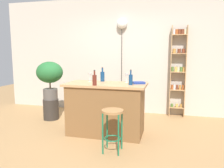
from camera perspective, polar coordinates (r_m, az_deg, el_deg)
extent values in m
plane|color=#A37A4C|center=(3.95, -2.78, -13.97)|extent=(12.00, 12.00, 0.00)
cube|color=#BCB2A3|center=(5.55, 3.15, 7.27)|extent=(6.40, 0.10, 2.80)
cube|color=brown|center=(4.08, -1.57, -6.61)|extent=(1.33, 0.65, 0.89)
cube|color=tan|center=(3.98, -1.60, -0.12)|extent=(1.44, 0.71, 0.04)
cylinder|color=#196642|center=(3.32, -2.39, -12.69)|extent=(0.02, 0.02, 0.61)
cylinder|color=#196642|center=(3.26, 1.66, -13.07)|extent=(0.02, 0.02, 0.61)
cylinder|color=#196642|center=(3.53, -1.27, -11.39)|extent=(0.02, 0.02, 0.61)
cylinder|color=#196642|center=(3.48, 2.53, -11.70)|extent=(0.02, 0.02, 0.61)
torus|color=#196642|center=(3.43, 0.13, -13.74)|extent=(0.25, 0.25, 0.02)
cylinder|color=#9E7042|center=(3.30, 0.14, -6.94)|extent=(0.33, 0.33, 0.03)
cube|color=#A87F51|center=(5.30, 14.78, 3.05)|extent=(0.02, 0.17, 2.08)
cube|color=#A87F51|center=(5.31, 18.33, 2.92)|extent=(0.02, 0.17, 2.08)
cube|color=#A87F51|center=(5.44, 16.20, -5.76)|extent=(0.31, 0.17, 0.02)
cylinder|color=#4C7033|center=(5.42, 15.10, -5.27)|extent=(0.06, 0.06, 0.07)
cylinder|color=gold|center=(5.43, 16.25, -5.29)|extent=(0.06, 0.06, 0.07)
cylinder|color=#AD7A38|center=(5.43, 17.21, -5.32)|extent=(0.06, 0.06, 0.07)
cube|color=#A87F51|center=(5.36, 16.38, -1.44)|extent=(0.31, 0.17, 0.02)
cylinder|color=#994C23|center=(5.34, 15.14, -0.75)|extent=(0.05, 0.05, 0.11)
cylinder|color=silver|center=(5.34, 15.68, -0.77)|extent=(0.05, 0.05, 0.11)
cylinder|color=brown|center=(5.35, 16.32, -0.77)|extent=(0.05, 0.05, 0.11)
cylinder|color=#AD7A38|center=(5.36, 17.01, -0.79)|extent=(0.05, 0.05, 0.11)
cylinder|color=#994C23|center=(5.35, 17.73, -0.84)|extent=(0.05, 0.05, 0.11)
cube|color=#A87F51|center=(5.31, 16.56, 2.99)|extent=(0.31, 0.17, 0.02)
cylinder|color=#4C7033|center=(5.29, 15.22, 3.70)|extent=(0.05, 0.05, 0.11)
cylinder|color=gold|center=(5.30, 16.00, 3.68)|extent=(0.05, 0.05, 0.11)
cylinder|color=beige|center=(5.30, 16.60, 3.66)|extent=(0.05, 0.05, 0.11)
cylinder|color=#4C7033|center=(5.30, 17.29, 3.63)|extent=(0.05, 0.05, 0.11)
cylinder|color=#AD7A38|center=(5.31, 17.87, 3.61)|extent=(0.05, 0.05, 0.11)
cube|color=#A87F51|center=(5.29, 16.74, 7.47)|extent=(0.31, 0.17, 0.02)
cylinder|color=#AD7A38|center=(5.28, 15.63, 8.15)|extent=(0.07, 0.07, 0.10)
cylinder|color=brown|center=(5.29, 16.81, 8.10)|extent=(0.07, 0.07, 0.10)
cylinder|color=brown|center=(5.30, 17.83, 8.06)|extent=(0.07, 0.07, 0.10)
cube|color=#A87F51|center=(5.30, 16.93, 11.96)|extent=(0.31, 0.17, 0.02)
cylinder|color=silver|center=(5.31, 15.60, 12.71)|extent=(0.07, 0.07, 0.11)
cylinder|color=#994C23|center=(5.29, 16.23, 12.70)|extent=(0.07, 0.07, 0.11)
cylinder|color=brown|center=(5.30, 16.89, 12.66)|extent=(0.07, 0.07, 0.11)
cylinder|color=brown|center=(5.30, 17.64, 12.64)|extent=(0.07, 0.07, 0.11)
cylinder|color=beige|center=(5.31, 18.29, 12.60)|extent=(0.07, 0.07, 0.11)
cylinder|color=#2D2823|center=(5.17, -15.33, -6.24)|extent=(0.34, 0.34, 0.45)
cylinder|color=#514C47|center=(5.10, -15.48, -2.49)|extent=(0.31, 0.31, 0.24)
cylinder|color=brown|center=(5.07, -15.57, -0.29)|extent=(0.03, 0.03, 0.16)
ellipsoid|color=#23602D|center=(5.03, -15.69, 2.91)|extent=(0.58, 0.52, 0.47)
cylinder|color=#5B2319|center=(3.74, -4.49, 0.98)|extent=(0.07, 0.07, 0.18)
cylinder|color=#5B2319|center=(3.72, -4.51, 2.86)|extent=(0.03, 0.03, 0.07)
cylinder|color=black|center=(3.72, -4.52, 3.47)|extent=(0.03, 0.03, 0.01)
cylinder|color=navy|center=(3.79, 4.80, 1.09)|extent=(0.07, 0.07, 0.18)
cylinder|color=navy|center=(3.78, 4.82, 2.95)|extent=(0.03, 0.03, 0.07)
cylinder|color=black|center=(3.77, 4.83, 3.56)|extent=(0.03, 0.03, 0.01)
cylinder|color=navy|center=(4.24, -2.46, 1.90)|extent=(0.08, 0.08, 0.18)
cylinder|color=navy|center=(4.23, -2.47, 3.62)|extent=(0.03, 0.03, 0.07)
cylinder|color=black|center=(4.23, -2.47, 4.18)|extent=(0.03, 0.03, 0.01)
cylinder|color=silver|center=(4.11, 3.70, 0.43)|extent=(0.06, 0.06, 0.00)
cylinder|color=silver|center=(4.10, 3.71, 0.98)|extent=(0.01, 0.01, 0.08)
cone|color=silver|center=(4.10, 3.72, 2.09)|extent=(0.07, 0.07, 0.08)
cylinder|color=silver|center=(4.25, -5.70, 0.67)|extent=(0.06, 0.06, 0.00)
cylinder|color=silver|center=(4.25, -5.70, 1.20)|extent=(0.01, 0.01, 0.08)
cone|color=silver|center=(4.24, -5.72, 2.27)|extent=(0.07, 0.07, 0.08)
cube|color=navy|center=(3.96, 6.86, 0.32)|extent=(0.25, 0.21, 0.03)
cylinder|color=black|center=(5.46, 2.49, 3.90)|extent=(0.01, 0.01, 2.16)
sphere|color=white|center=(5.49, 2.57, 15.22)|extent=(0.25, 0.25, 0.25)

